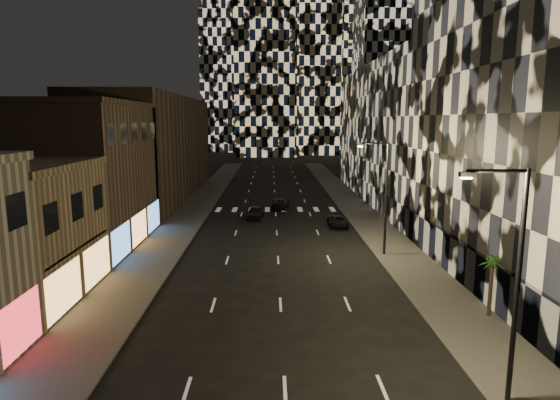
{
  "coord_description": "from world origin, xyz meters",
  "views": [
    {
      "loc": [
        -0.54,
        -6.37,
        10.83
      ],
      "look_at": [
        0.01,
        21.84,
        6.0
      ],
      "focal_mm": 30.0,
      "sensor_mm": 36.0,
      "label": 1
    }
  ],
  "objects_px": {
    "streetlight_near": "(512,271)",
    "car_dark_rightlane": "(338,222)",
    "streetlight_far": "(383,190)",
    "car_dark_midlane": "(255,212)",
    "car_dark_oncoming": "(280,204)",
    "palm_tree": "(492,266)"
  },
  "relations": [
    {
      "from": "car_dark_rightlane",
      "to": "palm_tree",
      "type": "bearing_deg",
      "value": -77.08
    },
    {
      "from": "streetlight_near",
      "to": "car_dark_midlane",
      "type": "height_order",
      "value": "streetlight_near"
    },
    {
      "from": "car_dark_midlane",
      "to": "palm_tree",
      "type": "xyz_separation_m",
      "value": [
        13.82,
        -26.85,
        2.28
      ]
    },
    {
      "from": "streetlight_far",
      "to": "palm_tree",
      "type": "height_order",
      "value": "streetlight_far"
    },
    {
      "from": "car_dark_oncoming",
      "to": "palm_tree",
      "type": "bearing_deg",
      "value": 116.24
    },
    {
      "from": "streetlight_near",
      "to": "palm_tree",
      "type": "relative_size",
      "value": 2.63
    },
    {
      "from": "car_dark_rightlane",
      "to": "palm_tree",
      "type": "xyz_separation_m",
      "value": [
        5.2,
        -22.43,
        2.41
      ]
    },
    {
      "from": "car_dark_midlane",
      "to": "car_dark_rightlane",
      "type": "height_order",
      "value": "car_dark_midlane"
    },
    {
      "from": "streetlight_near",
      "to": "car_dark_oncoming",
      "type": "height_order",
      "value": "streetlight_near"
    },
    {
      "from": "car_dark_rightlane",
      "to": "palm_tree",
      "type": "relative_size",
      "value": 1.17
    },
    {
      "from": "car_dark_midlane",
      "to": "car_dark_oncoming",
      "type": "xyz_separation_m",
      "value": [
        2.92,
        5.56,
        -0.0
      ]
    },
    {
      "from": "streetlight_near",
      "to": "palm_tree",
      "type": "height_order",
      "value": "streetlight_near"
    },
    {
      "from": "car_dark_rightlane",
      "to": "car_dark_midlane",
      "type": "bearing_deg",
      "value": 152.72
    },
    {
      "from": "car_dark_midlane",
      "to": "car_dark_rightlane",
      "type": "xyz_separation_m",
      "value": [
        8.62,
        -4.42,
        -0.13
      ]
    },
    {
      "from": "car_dark_midlane",
      "to": "streetlight_near",
      "type": "bearing_deg",
      "value": -66.31
    },
    {
      "from": "car_dark_oncoming",
      "to": "palm_tree",
      "type": "xyz_separation_m",
      "value": [
        10.9,
        -32.41,
        2.28
      ]
    },
    {
      "from": "streetlight_far",
      "to": "car_dark_rightlane",
      "type": "height_order",
      "value": "streetlight_far"
    },
    {
      "from": "car_dark_oncoming",
      "to": "car_dark_rightlane",
      "type": "relative_size",
      "value": 1.18
    },
    {
      "from": "car_dark_midlane",
      "to": "car_dark_oncoming",
      "type": "height_order",
      "value": "car_dark_midlane"
    },
    {
      "from": "car_dark_oncoming",
      "to": "palm_tree",
      "type": "relative_size",
      "value": 1.38
    },
    {
      "from": "streetlight_near",
      "to": "car_dark_rightlane",
      "type": "height_order",
      "value": "streetlight_near"
    },
    {
      "from": "streetlight_far",
      "to": "streetlight_near",
      "type": "bearing_deg",
      "value": -90.0
    }
  ]
}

